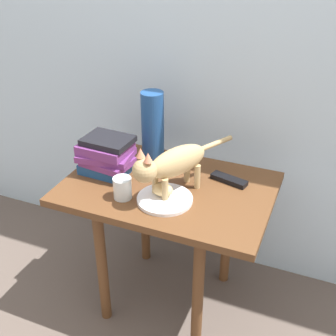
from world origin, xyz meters
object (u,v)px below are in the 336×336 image
(candle_jar, at_px, (123,189))
(tv_remote, at_px, (229,180))
(bread_roll, at_px, (163,190))
(book_stack, at_px, (106,155))
(cat, at_px, (171,164))
(plate, at_px, (165,199))
(side_table, at_px, (168,204))
(green_vase, at_px, (153,126))

(candle_jar, distance_m, tv_remote, 0.43)
(bread_roll, height_order, candle_jar, candle_jar)
(bread_roll, distance_m, book_stack, 0.31)
(cat, relative_size, candle_jar, 5.08)
(plate, bearing_deg, candle_jar, -165.58)
(bread_roll, height_order, book_stack, book_stack)
(side_table, relative_size, tv_remote, 5.47)
(side_table, bearing_deg, green_vase, 128.43)
(tv_remote, bearing_deg, bread_roll, -119.58)
(side_table, relative_size, book_stack, 3.60)
(plate, height_order, bread_roll, bread_roll)
(cat, xyz_separation_m, tv_remote, (0.18, 0.17, -0.12))
(book_stack, height_order, tv_remote, book_stack)
(side_table, relative_size, green_vase, 2.69)
(green_vase, distance_m, tv_remote, 0.39)
(side_table, relative_size, cat, 1.90)
(green_vase, distance_m, candle_jar, 0.35)
(book_stack, xyz_separation_m, candle_jar, (0.15, -0.14, -0.04))
(cat, distance_m, green_vase, 0.30)
(bread_roll, xyz_separation_m, book_stack, (-0.29, 0.09, 0.04))
(bread_roll, bearing_deg, cat, 66.74)
(cat, relative_size, green_vase, 1.41)
(plate, relative_size, book_stack, 0.92)
(cat, relative_size, book_stack, 1.89)
(book_stack, bearing_deg, tv_remote, 13.51)
(bread_roll, distance_m, green_vase, 0.34)
(plate, relative_size, cat, 0.49)
(side_table, xyz_separation_m, bread_roll, (0.02, -0.09, 0.13))
(plate, distance_m, book_stack, 0.33)
(cat, xyz_separation_m, candle_jar, (-0.16, -0.09, -0.09))
(side_table, xyz_separation_m, tv_remote, (0.22, 0.12, 0.10))
(green_vase, bearing_deg, side_table, -51.57)
(bread_roll, bearing_deg, candle_jar, -159.82)
(bread_roll, relative_size, cat, 0.19)
(tv_remote, bearing_deg, plate, -115.95)
(bread_roll, bearing_deg, green_vase, 120.45)
(plate, height_order, cat, cat)
(book_stack, relative_size, candle_jar, 2.68)
(plate, bearing_deg, book_stack, 160.94)
(tv_remote, bearing_deg, side_table, -137.17)
(side_table, height_order, book_stack, book_stack)
(side_table, distance_m, book_stack, 0.32)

